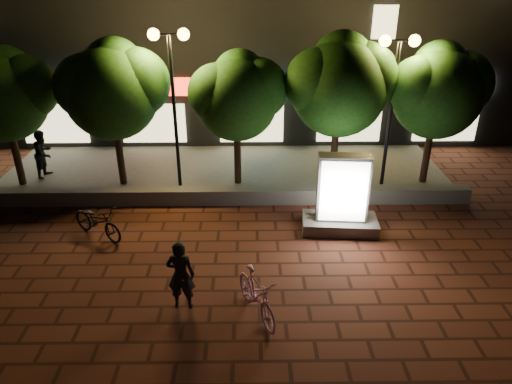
{
  "coord_description": "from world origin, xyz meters",
  "views": [
    {
      "loc": [
        0.91,
        -9.61,
        7.07
      ],
      "look_at": [
        1.07,
        1.5,
        1.61
      ],
      "focal_mm": 33.1,
      "sensor_mm": 36.0,
      "label": 1
    }
  ],
  "objects_px": {
    "scooter_pink": "(257,295)",
    "street_lamp_left": "(171,70)",
    "tree_far_left": "(4,92)",
    "tree_right": "(341,82)",
    "tree_mid": "(238,93)",
    "scooter_parked": "(97,221)",
    "tree_far_right": "(439,88)",
    "rider": "(181,275)",
    "ad_kiosk": "(342,201)",
    "tree_left": "(113,87)",
    "pedestrian": "(44,153)",
    "street_lamp_right": "(396,73)"
  },
  "relations": [
    {
      "from": "scooter_pink",
      "to": "street_lamp_left",
      "type": "bearing_deg",
      "value": 86.9
    },
    {
      "from": "tree_far_left",
      "to": "tree_right",
      "type": "height_order",
      "value": "tree_right"
    },
    {
      "from": "tree_mid",
      "to": "street_lamp_left",
      "type": "height_order",
      "value": "street_lamp_left"
    },
    {
      "from": "tree_far_left",
      "to": "scooter_pink",
      "type": "bearing_deg",
      "value": -40.76
    },
    {
      "from": "tree_mid",
      "to": "tree_right",
      "type": "xyz_separation_m",
      "value": [
        3.31,
        0.0,
        0.35
      ]
    },
    {
      "from": "tree_far_left",
      "to": "scooter_parked",
      "type": "distance_m",
      "value": 5.71
    },
    {
      "from": "tree_far_right",
      "to": "street_lamp_left",
      "type": "bearing_deg",
      "value": -178.24
    },
    {
      "from": "scooter_pink",
      "to": "rider",
      "type": "distance_m",
      "value": 1.72
    },
    {
      "from": "ad_kiosk",
      "to": "scooter_pink",
      "type": "distance_m",
      "value": 4.45
    },
    {
      "from": "ad_kiosk",
      "to": "scooter_parked",
      "type": "relative_size",
      "value": 1.25
    },
    {
      "from": "street_lamp_left",
      "to": "tree_left",
      "type": "bearing_deg",
      "value": 172.3
    },
    {
      "from": "scooter_pink",
      "to": "tree_mid",
      "type": "bearing_deg",
      "value": 69.98
    },
    {
      "from": "tree_mid",
      "to": "scooter_pink",
      "type": "xyz_separation_m",
      "value": [
        0.49,
        -6.89,
        -2.66
      ]
    },
    {
      "from": "pedestrian",
      "to": "scooter_pink",
      "type": "bearing_deg",
      "value": -125.74
    },
    {
      "from": "scooter_pink",
      "to": "rider",
      "type": "xyz_separation_m",
      "value": [
        -1.66,
        0.33,
        0.3
      ]
    },
    {
      "from": "tree_far_right",
      "to": "pedestrian",
      "type": "height_order",
      "value": "tree_far_right"
    },
    {
      "from": "street_lamp_left",
      "to": "ad_kiosk",
      "type": "height_order",
      "value": "street_lamp_left"
    },
    {
      "from": "tree_far_left",
      "to": "pedestrian",
      "type": "relative_size",
      "value": 2.71
    },
    {
      "from": "tree_mid",
      "to": "rider",
      "type": "distance_m",
      "value": 7.06
    },
    {
      "from": "tree_left",
      "to": "pedestrian",
      "type": "bearing_deg",
      "value": 168.0
    },
    {
      "from": "tree_far_right",
      "to": "scooter_parked",
      "type": "height_order",
      "value": "tree_far_right"
    },
    {
      "from": "tree_mid",
      "to": "pedestrian",
      "type": "bearing_deg",
      "value": 174.85
    },
    {
      "from": "pedestrian",
      "to": "scooter_parked",
      "type": "bearing_deg",
      "value": -134.16
    },
    {
      "from": "rider",
      "to": "scooter_parked",
      "type": "distance_m",
      "value": 4.15
    },
    {
      "from": "street_lamp_right",
      "to": "scooter_pink",
      "type": "distance_m",
      "value": 8.65
    },
    {
      "from": "tree_right",
      "to": "rider",
      "type": "relative_size",
      "value": 2.96
    },
    {
      "from": "tree_left",
      "to": "tree_mid",
      "type": "height_order",
      "value": "tree_left"
    },
    {
      "from": "tree_far_left",
      "to": "rider",
      "type": "height_order",
      "value": "tree_far_left"
    },
    {
      "from": "tree_mid",
      "to": "scooter_parked",
      "type": "height_order",
      "value": "tree_mid"
    },
    {
      "from": "tree_far_right",
      "to": "rider",
      "type": "bearing_deg",
      "value": -139.51
    },
    {
      "from": "tree_far_left",
      "to": "street_lamp_right",
      "type": "bearing_deg",
      "value": -1.21
    },
    {
      "from": "street_lamp_left",
      "to": "pedestrian",
      "type": "distance_m",
      "value": 5.85
    },
    {
      "from": "tree_right",
      "to": "rider",
      "type": "height_order",
      "value": "tree_right"
    },
    {
      "from": "street_lamp_left",
      "to": "scooter_pink",
      "type": "relative_size",
      "value": 2.81
    },
    {
      "from": "tree_right",
      "to": "rider",
      "type": "bearing_deg",
      "value": -124.34
    },
    {
      "from": "street_lamp_right",
      "to": "rider",
      "type": "xyz_separation_m",
      "value": [
        -6.12,
        -6.29,
        -3.04
      ]
    },
    {
      "from": "street_lamp_left",
      "to": "street_lamp_right",
      "type": "bearing_deg",
      "value": 0.0
    },
    {
      "from": "tree_far_left",
      "to": "street_lamp_left",
      "type": "bearing_deg",
      "value": -2.76
    },
    {
      "from": "tree_left",
      "to": "pedestrian",
      "type": "distance_m",
      "value": 3.92
    },
    {
      "from": "street_lamp_left",
      "to": "ad_kiosk",
      "type": "distance_m",
      "value": 6.59
    },
    {
      "from": "ad_kiosk",
      "to": "rider",
      "type": "xyz_separation_m",
      "value": [
        -4.14,
        -3.35,
        -0.08
      ]
    },
    {
      "from": "tree_left",
      "to": "street_lamp_left",
      "type": "relative_size",
      "value": 0.94
    },
    {
      "from": "street_lamp_right",
      "to": "rider",
      "type": "relative_size",
      "value": 2.91
    },
    {
      "from": "tree_far_left",
      "to": "tree_far_right",
      "type": "bearing_deg",
      "value": 0.0
    },
    {
      "from": "tree_mid",
      "to": "rider",
      "type": "bearing_deg",
      "value": -100.14
    },
    {
      "from": "tree_mid",
      "to": "street_lamp_right",
      "type": "bearing_deg",
      "value": -3.04
    },
    {
      "from": "tree_left",
      "to": "rider",
      "type": "distance_m",
      "value": 7.59
    },
    {
      "from": "scooter_pink",
      "to": "pedestrian",
      "type": "relative_size",
      "value": 1.08
    },
    {
      "from": "ad_kiosk",
      "to": "pedestrian",
      "type": "distance_m",
      "value": 10.62
    },
    {
      "from": "tree_far_right",
      "to": "scooter_pink",
      "type": "height_order",
      "value": "tree_far_right"
    }
  ]
}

